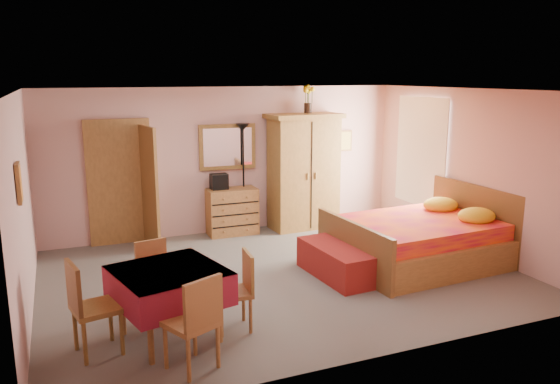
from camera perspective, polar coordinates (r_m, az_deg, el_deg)
name	(u,v)px	position (r m, az deg, el deg)	size (l,w,h in m)	color
floor	(282,275)	(7.88, 0.16, -8.70)	(6.50, 6.50, 0.00)	slate
ceiling	(282,90)	(7.36, 0.17, 10.57)	(6.50, 6.50, 0.00)	brown
wall_back	(228,160)	(9.83, -5.44, 3.31)	(6.50, 0.10, 2.60)	#C5948F
wall_front	(381,234)	(5.36, 10.51, -4.36)	(6.50, 0.10, 2.60)	#C5948F
wall_left	(22,208)	(6.97, -25.34, -1.49)	(0.10, 5.00, 2.60)	#C5948F
wall_right	(469,171)	(9.24, 19.14, 2.12)	(0.10, 5.00, 2.60)	#C5948F
doorway	(120,184)	(9.48, -16.40, 0.85)	(1.06, 0.12, 2.15)	#9E6B35
window	(421,152)	(10.11, 14.55, 4.08)	(0.08, 1.40, 1.95)	white
picture_left	(19,183)	(6.31, -25.63, 0.87)	(0.04, 0.32, 0.42)	orange
picture_back	(345,141)	(10.69, 6.77, 5.34)	(0.30, 0.04, 0.40)	#D8BF59
chest_of_drawers	(232,212)	(9.77, -5.01, -2.04)	(0.88, 0.44, 0.83)	#9B6534
wall_mirror	(228,147)	(9.75, -5.51, 4.72)	(1.02, 0.05, 0.81)	white
stereo	(219,182)	(9.64, -6.39, 1.09)	(0.29, 0.21, 0.27)	black
floor_lamp	(244,178)	(9.83, -3.83, 1.45)	(0.25, 0.25, 1.96)	black
wardrobe	(304,172)	(10.05, 2.49, 2.15)	(1.35, 0.70, 2.12)	olive
sunflower_vase	(308,99)	(10.05, 2.95, 9.69)	(0.20, 0.20, 0.51)	yellow
bed	(417,228)	(8.45, 14.17, -3.65)	(2.40, 1.89, 1.11)	red
bench	(334,262)	(7.78, 5.70, -7.29)	(0.49, 1.34, 0.45)	maroon
dining_table	(170,304)	(6.09, -11.44, -11.42)	(1.07, 1.07, 0.79)	maroon
chair_south	(191,322)	(5.44, -9.29, -13.24)	(0.44, 0.44, 0.97)	#A36937
chair_north	(157,278)	(6.73, -12.70, -8.79)	(0.39, 0.39, 0.86)	#915C31
chair_west	(97,307)	(5.95, -18.62, -11.32)	(0.45, 0.45, 1.00)	olive
chair_east	(233,292)	(6.18, -4.98, -10.35)	(0.40, 0.40, 0.88)	brown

